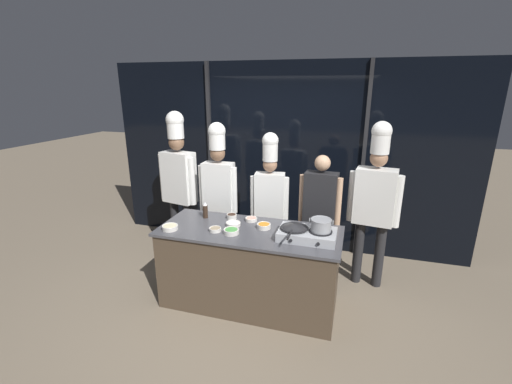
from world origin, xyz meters
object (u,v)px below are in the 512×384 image
prep_bowl_soy_glaze (232,216)px  prep_bowl_scallions (231,231)px  chef_pastry (375,196)px  chef_sous (219,185)px  prep_bowl_mushrooms (215,229)px  portable_stove (307,234)px  chef_head (179,176)px  prep_bowl_shrimp (251,219)px  prep_bowl_rice (233,224)px  frying_pan (294,226)px  prep_bowl_noodles (170,227)px  stock_pot (321,225)px  person_guest (320,207)px  squeeze_bottle_soy (205,210)px  chef_line (270,193)px  prep_bowl_carrots (264,226)px

prep_bowl_soy_glaze → prep_bowl_scallions: bearing=-70.0°
chef_pastry → chef_sous: bearing=10.7°
prep_bowl_mushrooms → prep_bowl_scallions: size_ratio=0.80×
portable_stove → chef_head: bearing=156.8°
prep_bowl_shrimp → chef_pastry: (1.33, 0.54, 0.23)m
prep_bowl_rice → frying_pan: bearing=-9.0°
frying_pan → prep_bowl_noodles: bearing=-172.1°
frying_pan → prep_bowl_scallions: (-0.64, -0.09, -0.10)m
stock_pot → person_guest: (-0.09, 0.75, -0.08)m
frying_pan → squeeze_bottle_soy: size_ratio=2.56×
prep_bowl_soy_glaze → prep_bowl_rice: bearing=-64.7°
prep_bowl_shrimp → chef_head: chef_head is taller
prep_bowl_noodles → chef_line: (0.84, 1.01, 0.15)m
prep_bowl_soy_glaze → prep_bowl_shrimp: (0.24, 0.01, -0.01)m
chef_head → squeeze_bottle_soy: bearing=149.9°
prep_bowl_mushrooms → prep_bowl_rice: (0.13, 0.19, 0.00)m
chef_sous → chef_line: 0.66m
portable_stove → stock_pot: bearing=0.1°
prep_bowl_carrots → chef_sous: chef_sous is taller
prep_bowl_soy_glaze → prep_bowl_mushrooms: size_ratio=0.89×
stock_pot → prep_bowl_rice: bearing=173.7°
prep_bowl_noodles → chef_sous: chef_sous is taller
prep_bowl_carrots → chef_sous: (-0.77, 0.60, 0.23)m
portable_stove → person_guest: (0.04, 0.75, 0.04)m
stock_pot → prep_bowl_noodles: stock_pot is taller
prep_bowl_carrots → prep_bowl_noodles: (-0.95, -0.32, -0.00)m
chef_line → chef_pastry: size_ratio=0.92×
prep_bowl_rice → chef_sous: bearing=124.2°
chef_sous → chef_pastry: chef_pastry is taller
squeeze_bottle_soy → person_guest: size_ratio=0.12×
prep_bowl_rice → person_guest: size_ratio=0.10×
portable_stove → chef_sous: (-1.25, 0.73, 0.21)m
prep_bowl_soy_glaze → prep_bowl_scallions: 0.41m
prep_bowl_shrimp → stock_pot: bearing=-20.0°
squeeze_bottle_soy → chef_head: 0.87m
prep_bowl_mushrooms → prep_bowl_noodles: 0.49m
prep_bowl_shrimp → prep_bowl_noodles: size_ratio=0.80×
chef_line → chef_pastry: 1.25m
prep_bowl_noodles → chef_head: 1.10m
frying_pan → prep_bowl_soy_glaze: (-0.78, 0.29, -0.09)m
squeeze_bottle_soy → prep_bowl_noodles: (-0.22, -0.42, -0.06)m
prep_bowl_shrimp → frying_pan: bearing=-28.7°
prep_bowl_mushrooms → prep_bowl_scallions: bearing=-3.5°
chef_sous → prep_bowl_noodles: bearing=77.3°
prep_bowl_shrimp → prep_bowl_carrots: bearing=-39.9°
frying_pan → person_guest: bearing=77.2°
portable_stove → prep_bowl_mushrooms: 0.97m
prep_bowl_shrimp → prep_bowl_scallions: 0.41m
prep_bowl_shrimp → chef_pastry: 1.45m
chef_pastry → prep_bowl_carrots: bearing=39.2°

